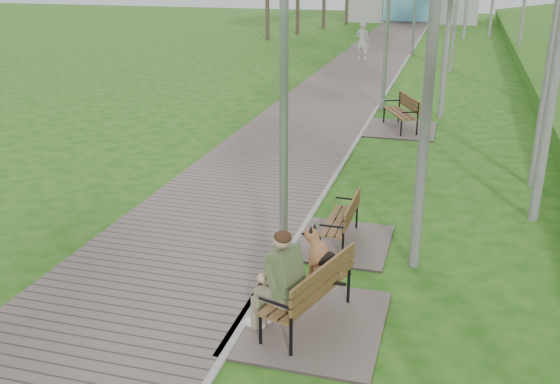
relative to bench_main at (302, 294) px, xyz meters
The scene contains 9 objects.
walkway 16.04m from the bench_main, 99.02° to the left, with size 3.50×67.00×0.04m, color #71625C.
kerb 15.86m from the bench_main, 92.76° to the left, with size 0.10×67.00×0.05m, color #999993.
bench_main is the anchor object (origin of this frame).
bench_second 2.77m from the bench_main, 90.12° to the left, with size 1.69×1.87×1.04m.
bench_third 10.90m from the bench_main, 88.75° to the left, with size 1.99×2.22×1.22m.
lamp_post_near 2.07m from the bench_main, 123.71° to the left, with size 0.20×0.20×5.14m.
lamp_post_second 13.52m from the bench_main, 92.45° to the left, with size 0.22×0.22×5.74m.
lamp_post_third 26.45m from the bench_main, 91.48° to the left, with size 0.21×0.21×5.48m.
pedestrian_near 24.02m from the bench_main, 96.97° to the left, with size 0.67×0.44×1.84m, color silver.
Camera 1 is at (2.50, -1.52, 4.75)m, focal length 40.00 mm.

